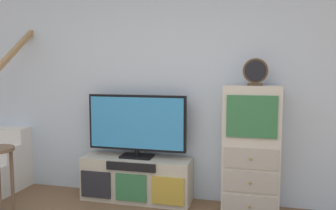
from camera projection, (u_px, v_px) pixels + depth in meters
name	position (u px, v px, depth m)	size (l,w,h in m)	color
back_wall	(168.00, 82.00, 4.05)	(6.40, 0.12, 2.70)	silver
media_console	(136.00, 179.00, 3.98)	(1.26, 0.38, 0.50)	#BCB29E
television	(137.00, 124.00, 3.93)	(1.14, 0.22, 0.71)	black
side_cabinet	(251.00, 149.00, 3.63)	(0.58, 0.38, 1.33)	beige
desk_clock	(255.00, 72.00, 3.53)	(0.25, 0.08, 0.28)	#4C3823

